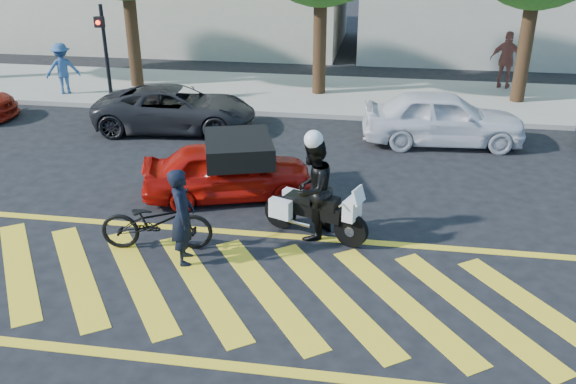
# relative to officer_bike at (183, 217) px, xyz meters

# --- Properties ---
(ground) EXTENTS (90.00, 90.00, 0.00)m
(ground) POSITION_rel_officer_bike_xyz_m (1.09, -0.71, -0.88)
(ground) COLOR black
(ground) RESTS_ON ground
(sidewalk) EXTENTS (60.00, 5.00, 0.15)m
(sidewalk) POSITION_rel_officer_bike_xyz_m (1.09, 11.29, -0.80)
(sidewalk) COLOR #9E998E
(sidewalk) RESTS_ON ground
(crosswalk) EXTENTS (12.33, 4.00, 0.01)m
(crosswalk) POSITION_rel_officer_bike_xyz_m (1.06, -0.71, -0.87)
(crosswalk) COLOR yellow
(crosswalk) RESTS_ON ground
(signal_pole) EXTENTS (0.28, 0.43, 3.20)m
(signal_pole) POSITION_rel_officer_bike_xyz_m (-5.41, 9.03, 1.04)
(signal_pole) COLOR black
(signal_pole) RESTS_ON ground
(officer_bike) EXTENTS (0.57, 0.73, 1.76)m
(officer_bike) POSITION_rel_officer_bike_xyz_m (0.00, 0.00, 0.00)
(officer_bike) COLOR black
(officer_bike) RESTS_ON ground
(bicycle) EXTENTS (2.12, 1.01, 1.07)m
(bicycle) POSITION_rel_officer_bike_xyz_m (-0.64, 0.38, -0.34)
(bicycle) COLOR black
(bicycle) RESTS_ON ground
(police_motorcycle) EXTENTS (2.07, 1.13, 0.96)m
(police_motorcycle) POSITION_rel_officer_bike_xyz_m (2.12, 1.30, -0.36)
(police_motorcycle) COLOR black
(police_motorcycle) RESTS_ON ground
(officer_moto) EXTENTS (1.04, 1.16, 1.96)m
(officer_moto) POSITION_rel_officer_bike_xyz_m (2.10, 1.29, 0.10)
(officer_moto) COLOR black
(officer_moto) RESTS_ON ground
(red_convertible) EXTENTS (3.88, 2.47, 1.23)m
(red_convertible) POSITION_rel_officer_bike_xyz_m (0.08, 2.79, -0.26)
(red_convertible) COLOR #B10E08
(red_convertible) RESTS_ON ground
(parked_mid_left) EXTENTS (4.71, 2.52, 1.26)m
(parked_mid_left) POSITION_rel_officer_bike_xyz_m (-2.54, 7.09, -0.25)
(parked_mid_left) COLOR black
(parked_mid_left) RESTS_ON ground
(parked_mid_right) EXTENTS (4.36, 2.03, 1.45)m
(parked_mid_right) POSITION_rel_officer_bike_xyz_m (4.90, 7.09, -0.15)
(parked_mid_right) COLOR silver
(parked_mid_right) RESTS_ON ground
(pedestrian_left) EXTENTS (1.26, 1.07, 1.69)m
(pedestrian_left) POSITION_rel_officer_bike_xyz_m (-7.40, 9.86, 0.12)
(pedestrian_left) COLOR #34598F
(pedestrian_left) RESTS_ON sidewalk
(pedestrian_right) EXTENTS (1.23, 0.81, 1.95)m
(pedestrian_right) POSITION_rel_officer_bike_xyz_m (7.42, 12.97, 0.25)
(pedestrian_right) COLOR #9D5347
(pedestrian_right) RESTS_ON sidewalk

